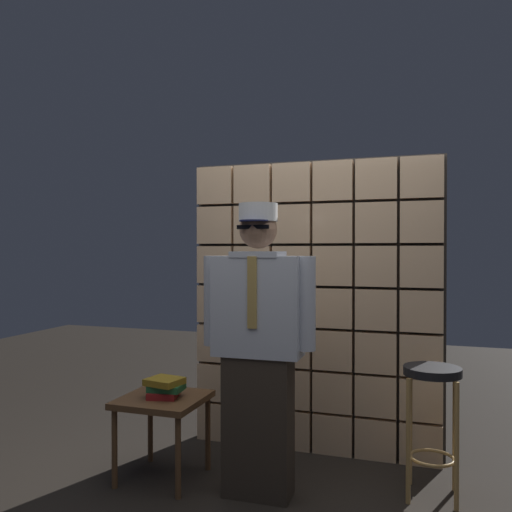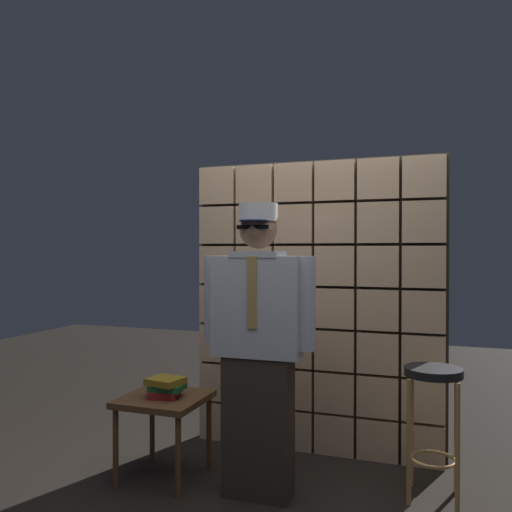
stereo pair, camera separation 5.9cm
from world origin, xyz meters
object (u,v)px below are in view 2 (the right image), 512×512
at_px(side_table, 164,407).
at_px(book_stack, 166,387).
at_px(standing_person, 258,344).
at_px(bar_stool, 433,401).

xyz_separation_m(side_table, book_stack, (0.02, -0.02, 0.14)).
relative_size(standing_person, bar_stool, 2.25).
xyz_separation_m(standing_person, book_stack, (-0.64, 0.01, -0.32)).
xyz_separation_m(bar_stool, book_stack, (-1.64, -0.30, 0.02)).
xyz_separation_m(standing_person, side_table, (-0.66, 0.03, -0.46)).
relative_size(side_table, book_stack, 2.18).
bearing_deg(book_stack, standing_person, -1.26).
height_order(standing_person, book_stack, standing_person).
distance_m(standing_person, book_stack, 0.72).
xyz_separation_m(standing_person, bar_stool, (1.00, 0.32, -0.34)).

